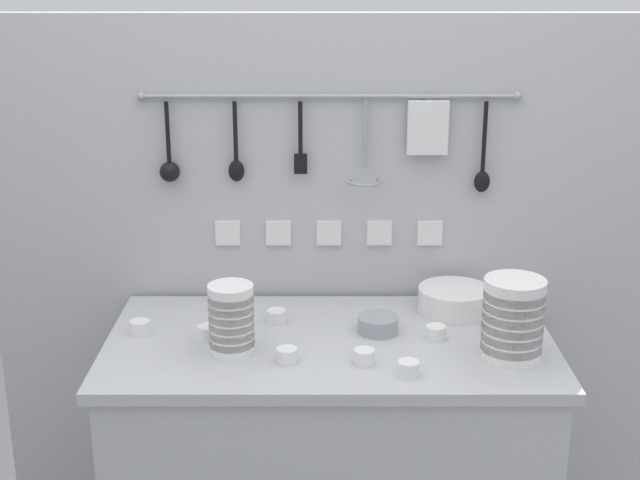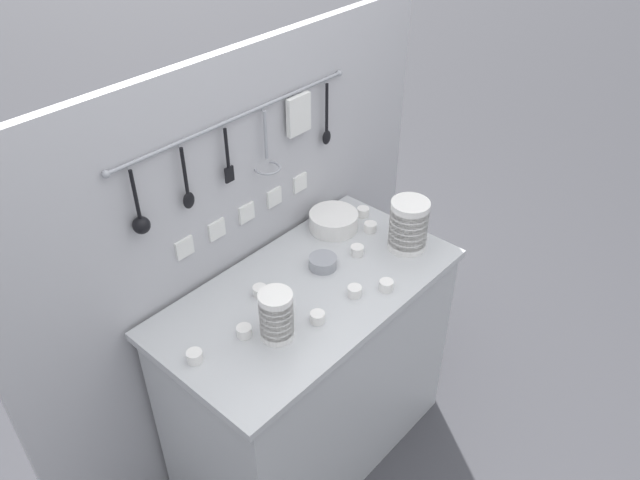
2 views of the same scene
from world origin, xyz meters
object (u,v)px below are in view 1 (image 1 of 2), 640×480
bowl_stack_tall_left (513,319)px  cup_back_right (436,332)px  plate_stack (454,300)px  cup_centre (207,333)px  steel_mixing_bowl (378,324)px  cup_front_left (511,310)px  cup_beside_plates (364,357)px  cup_back_left (140,327)px  cup_edge_near (277,316)px  cup_edge_far (408,369)px  bowl_stack_nested_right (232,319)px  cup_mid_row (287,355)px  cup_by_caddy (493,324)px

bowl_stack_tall_left → cup_back_right: size_ratio=4.03×
plate_stack → cup_centre: size_ratio=3.89×
bowl_stack_tall_left → plate_stack: 0.32m
steel_mixing_bowl → plate_stack: bearing=31.9°
steel_mixing_bowl → bowl_stack_tall_left: bearing=-26.8°
bowl_stack_tall_left → plate_stack: bearing=108.1°
cup_front_left → cup_beside_plates: (-0.41, -0.29, 0.00)m
cup_beside_plates → bowl_stack_tall_left: bearing=4.9°
plate_stack → cup_back_left: plate_stack is taller
plate_stack → cup_edge_near: (-0.49, -0.08, -0.02)m
cup_back_left → cup_centre: 0.18m
cup_beside_plates → cup_back_left: bearing=162.9°
cup_centre → cup_edge_near: 0.20m
steel_mixing_bowl → cup_back_right: size_ratio=2.09×
bowl_stack_tall_left → cup_front_left: size_ratio=4.03×
cup_centre → cup_edge_near: (0.17, 0.11, 0.00)m
plate_stack → cup_back_left: size_ratio=3.89×
cup_edge_far → plate_stack: bearing=67.4°
plate_stack → bowl_stack_nested_right: bearing=-155.8°
cup_edge_far → cup_edge_near: bearing=135.8°
cup_edge_far → cup_mid_row: same height
bowl_stack_tall_left → cup_back_left: size_ratio=4.03×
steel_mixing_bowl → cup_by_caddy: steel_mixing_bowl is taller
bowl_stack_tall_left → cup_front_left: bearing=78.3°
steel_mixing_bowl → cup_front_left: 0.38m
cup_mid_row → cup_beside_plates: size_ratio=1.00×
cup_centre → cup_mid_row: bearing=-32.3°
cup_front_left → cup_mid_row: 0.66m
cup_back_left → cup_by_caddy: (0.92, 0.02, 0.00)m
plate_stack → cup_edge_near: 0.49m
cup_mid_row → plate_stack: bearing=35.2°
cup_by_caddy → cup_edge_near: same height
plate_stack → cup_front_left: (0.15, -0.03, -0.02)m
bowl_stack_nested_right → cup_front_left: size_ratio=3.51×
cup_front_left → cup_edge_near: size_ratio=1.00×
cup_back_right → cup_centre: bearing=-179.6°
bowl_stack_nested_right → cup_by_caddy: 0.69m
cup_beside_plates → plate_stack: bearing=51.1°
cup_mid_row → cup_edge_near: 0.24m
cup_by_caddy → cup_mid_row: bearing=-160.1°
cup_edge_far → cup_beside_plates: 0.12m
cup_centre → cup_back_right: same height
bowl_stack_tall_left → cup_centre: bearing=171.7°
cup_beside_plates → cup_edge_near: same height
cup_back_left → cup_centre: bearing=-11.3°
cup_back_right → cup_front_left: bearing=33.5°
cup_mid_row → cup_beside_plates: same height
plate_stack → cup_front_left: size_ratio=3.89×
cup_front_left → cup_mid_row: (-0.60, -0.28, 0.00)m
cup_beside_plates → bowl_stack_nested_right: bearing=169.1°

